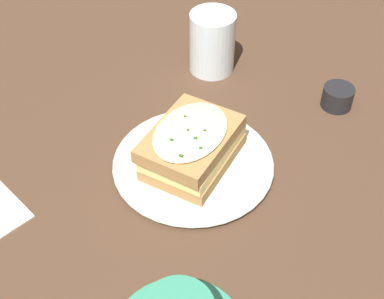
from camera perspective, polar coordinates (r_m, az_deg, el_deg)
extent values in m
plane|color=#473021|center=(0.77, -1.76, -1.27)|extent=(2.40, 2.40, 0.00)
cylinder|color=silver|center=(0.76, 0.00, -1.78)|extent=(0.22, 0.22, 0.01)
torus|color=silver|center=(0.75, 0.00, -1.65)|extent=(0.23, 0.23, 0.01)
cube|color=#A37542|center=(0.74, 0.00, -0.92)|extent=(0.11, 0.14, 0.02)
cube|color=#E0C16B|center=(0.73, 0.00, 0.12)|extent=(0.11, 0.15, 0.02)
cube|color=#A37542|center=(0.72, -0.17, 1.20)|extent=(0.11, 0.15, 0.02)
ellipsoid|color=beige|center=(0.71, -0.17, 1.97)|extent=(0.10, 0.13, 0.01)
cube|color=#2D6028|center=(0.70, -0.43, 2.11)|extent=(0.00, 0.00, 0.00)
cube|color=#2D6028|center=(0.69, -2.21, 1.06)|extent=(0.01, 0.00, 0.00)
cube|color=#2D6028|center=(0.70, 1.30, 1.96)|extent=(0.01, 0.01, 0.00)
cube|color=#2D6028|center=(0.69, 0.36, 1.23)|extent=(0.01, 0.01, 0.00)
cube|color=#2D6028|center=(0.68, 0.93, 0.21)|extent=(0.00, 0.01, 0.00)
cube|color=#2D6028|center=(0.72, -0.73, 3.58)|extent=(0.00, 0.00, 0.00)
cube|color=#2D6028|center=(0.67, -1.17, -0.64)|extent=(0.01, 0.00, 0.00)
cube|color=#2D6028|center=(0.69, -2.19, 1.08)|extent=(0.00, 0.00, 0.00)
cylinder|color=silver|center=(0.91, 2.17, 11.35)|extent=(0.08, 0.08, 0.10)
cylinder|color=black|center=(0.88, 15.27, 5.43)|extent=(0.05, 0.05, 0.03)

